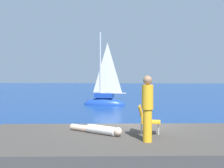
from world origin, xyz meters
TOP-DOWN VIEW (x-y plane):
  - ground_plane at (0.00, 0.00)m, footprint 160.00×160.00m
  - shore_ledge at (-0.11, -2.50)m, footprint 8.19×4.54m
  - boulder_seaward at (-2.04, -0.75)m, footprint 1.04×0.92m
  - boulder_inland at (2.48, -0.61)m, footprint 1.38×1.37m
  - sailboat_near at (-2.36, 13.85)m, footprint 3.76×1.62m
  - person_sunbather at (-0.83, -2.27)m, footprint 1.58×1.03m
  - person_standing at (0.50, -3.13)m, footprint 0.28×0.28m
  - beach_chair at (0.52, -2.25)m, footprint 0.64×0.53m

SIDE VIEW (x-z plane):
  - ground_plane at x=0.00m, z-range 0.00..0.00m
  - boulder_seaward at x=-2.04m, z-range -0.29..0.29m
  - boulder_inland at x=2.48m, z-range -0.43..0.43m
  - sailboat_near at x=-2.36m, z-range -3.06..3.80m
  - shore_ledge at x=-0.11m, z-range 0.00..0.93m
  - person_sunbather at x=-0.83m, z-range 0.92..1.17m
  - beach_chair at x=0.52m, z-range 0.97..1.77m
  - person_standing at x=0.50m, z-range 0.98..2.60m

